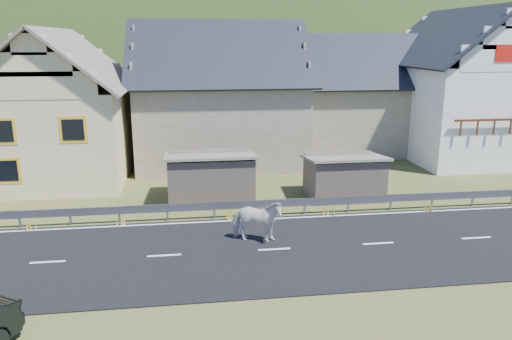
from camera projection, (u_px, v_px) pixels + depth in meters
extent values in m
plane|color=#384A1B|center=(274.00, 250.00, 18.38)|extent=(160.00, 160.00, 0.00)
cube|color=black|center=(274.00, 250.00, 18.38)|extent=(60.00, 7.00, 0.04)
cube|color=silver|center=(274.00, 249.00, 18.37)|extent=(60.00, 6.60, 0.01)
cube|color=#93969B|center=(260.00, 204.00, 21.76)|extent=(28.00, 0.08, 0.34)
cube|color=#93969B|center=(20.00, 220.00, 20.52)|extent=(0.10, 0.06, 0.70)
cube|color=#93969B|center=(70.00, 217.00, 20.78)|extent=(0.10, 0.06, 0.70)
cube|color=#93969B|center=(119.00, 215.00, 21.05)|extent=(0.10, 0.06, 0.70)
cube|color=#93969B|center=(167.00, 213.00, 21.31)|extent=(0.10, 0.06, 0.70)
cube|color=#93969B|center=(214.00, 211.00, 21.58)|extent=(0.10, 0.06, 0.70)
cube|color=#93969B|center=(260.00, 209.00, 21.84)|extent=(0.10, 0.06, 0.70)
cube|color=#93969B|center=(304.00, 207.00, 22.10)|extent=(0.10, 0.06, 0.70)
cube|color=#93969B|center=(348.00, 205.00, 22.37)|extent=(0.10, 0.06, 0.70)
cube|color=#93969B|center=(390.00, 203.00, 22.63)|extent=(0.10, 0.06, 0.70)
cube|color=#93969B|center=(432.00, 201.00, 22.90)|extent=(0.10, 0.06, 0.70)
cube|color=#93969B|center=(473.00, 199.00, 23.16)|extent=(0.10, 0.06, 0.70)
cube|color=#93969B|center=(512.00, 197.00, 23.42)|extent=(0.10, 0.06, 0.70)
cube|color=brown|center=(211.00, 177.00, 24.07)|extent=(4.30, 3.30, 2.40)
cube|color=brown|center=(344.00, 177.00, 24.47)|extent=(3.80, 2.90, 2.20)
cube|color=beige|center=(62.00, 132.00, 27.93)|extent=(7.00, 9.00, 5.00)
cube|color=gold|center=(2.00, 131.00, 23.18)|extent=(1.30, 0.12, 1.30)
cube|color=gold|center=(73.00, 130.00, 23.60)|extent=(1.30, 0.12, 1.30)
cube|color=gold|center=(7.00, 171.00, 23.66)|extent=(1.30, 0.12, 1.30)
cube|color=tan|center=(25.00, 57.00, 28.08)|extent=(0.70, 0.70, 2.40)
cube|color=tan|center=(219.00, 121.00, 31.99)|extent=(10.00, 9.00, 5.00)
cube|color=tan|center=(359.00, 116.00, 35.28)|extent=(9.00, 8.00, 4.60)
cube|color=white|center=(461.00, 110.00, 33.02)|extent=(8.00, 10.00, 6.00)
cube|color=#582C16|center=(511.00, 119.00, 27.94)|extent=(6.80, 0.12, 0.12)
ellipsoid|color=#1F3A13|center=(208.00, 112.00, 196.62)|extent=(440.00, 280.00, 260.00)
imported|color=silver|center=(257.00, 221.00, 18.89)|extent=(1.44, 2.16, 1.68)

